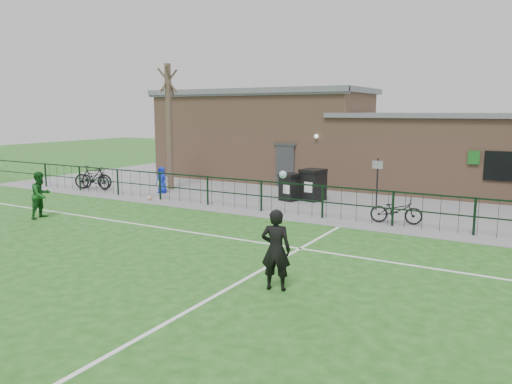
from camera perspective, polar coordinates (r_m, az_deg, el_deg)
The scene contains 18 objects.
ground at distance 11.91m, azimuth -12.30°, elevation -9.57°, with size 90.00×90.00×0.00m, color #1E5519.
paving_strip at distance 23.40m, azimuth 10.47°, elevation -0.22°, with size 34.00×13.00×0.02m, color slate.
pitch_line_touch at distance 18.21m, azimuth 4.42°, elevation -2.80°, with size 28.00×0.10×0.01m, color white.
pitch_line_mid at distance 14.97m, azimuth -1.92°, elevation -5.44°, with size 28.00×0.10×0.01m, color white.
pitch_line_perp at distance 10.73m, azimuth -4.20°, elevation -11.49°, with size 0.10×16.00×0.01m, color white.
perimeter_fence at distance 18.28m, azimuth 4.71°, elevation -0.86°, with size 28.00×0.10×1.20m, color black.
bare_tree at distance 24.47m, azimuth -9.90°, elevation 7.25°, with size 0.30×0.30×6.00m, color #4D3B2F.
wheelie_bin_left at distance 21.29m, azimuth 3.99°, elevation 0.46°, with size 0.70×0.80×1.06m, color black.
wheelie_bin_right at distance 21.38m, azimuth 6.53°, elevation 0.71°, with size 0.83×0.94×1.25m, color black.
sign_post at distance 19.60m, azimuth 13.67°, elevation 0.84°, with size 0.06×0.06×2.00m, color black.
bicycle_a at distance 25.59m, azimuth -17.89°, elevation 1.51°, with size 0.70×2.01×1.06m, color black.
bicycle_b at distance 25.55m, azimuth -18.13°, elevation 1.60°, with size 0.54×1.92×1.15m, color black.
bicycle_e at distance 17.53m, azimuth 15.73°, elevation -2.04°, with size 0.60×1.72×0.90m, color black.
spectator_child at distance 23.54m, azimuth -10.73°, elevation 1.37°, with size 0.60×0.39×1.23m, color #142CC4.
goalkeeper_kick at distance 10.75m, azimuth 2.30°, elevation -6.36°, with size 2.09×3.87×2.12m.
outfield_player at distance 19.38m, azimuth -23.36°, elevation -0.31°, with size 0.81×0.63×1.67m, color #18541C.
ball_ground at distance 21.90m, azimuth -12.07°, elevation -0.67°, with size 0.20×0.20×0.20m, color silver.
clubhouse at distance 26.26m, azimuth 11.01°, elevation 5.65°, with size 24.25×5.40×4.96m.
Camera 1 is at (7.67, -8.28, 3.80)m, focal length 35.00 mm.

